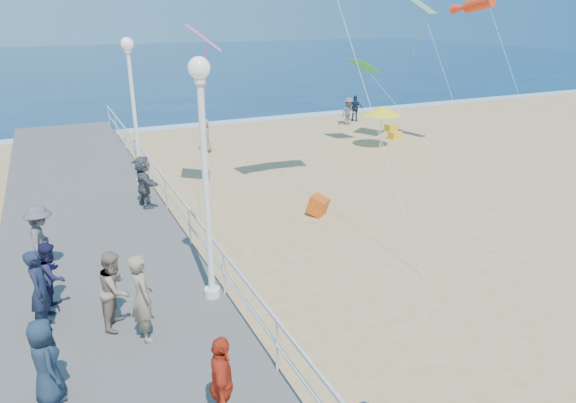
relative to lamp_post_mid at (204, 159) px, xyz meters
name	(u,v)px	position (x,y,z in m)	size (l,w,h in m)	color
ground	(402,266)	(5.35, 0.00, -3.66)	(160.00, 160.00, 0.00)	tan
ocean	(108,63)	(5.35, 65.00, -3.65)	(160.00, 90.00, 0.05)	#0C294B
surf_line	(197,125)	(5.35, 20.50, -3.63)	(160.00, 1.20, 0.04)	white
boardwalk	(116,326)	(-2.15, 0.00, -3.46)	(5.00, 44.00, 0.40)	slate
railing	(223,260)	(0.30, 0.00, -2.41)	(0.05, 42.00, 0.55)	white
lamp_post_mid	(204,159)	(0.00, 0.00, 0.00)	(0.44, 0.44, 5.32)	white
lamp_post_far	(133,97)	(0.00, 9.00, 0.00)	(0.44, 0.44, 5.32)	white
spectator_0	(40,290)	(-3.46, 0.24, -2.39)	(0.64, 0.42, 1.75)	#192037
spectator_1	(115,289)	(-2.09, -0.27, -2.43)	(0.81, 0.63, 1.67)	gray
spectator_2	(42,241)	(-3.41, 2.78, -2.36)	(1.17, 0.67, 1.81)	#535358
spectator_3	(222,385)	(-1.01, -3.91, -2.44)	(0.96, 0.40, 1.64)	red
spectator_4	(45,361)	(-3.43, -2.09, -2.49)	(0.75, 0.49, 1.53)	#1C2A3D
spectator_5	(144,182)	(-0.28, 6.52, -2.39)	(1.62, 0.52, 1.75)	#525156
spectator_6	(142,297)	(-1.67, -0.97, -2.35)	(0.66, 0.44, 1.82)	gray
spectator_7	(52,276)	(-3.25, 1.01, -2.48)	(0.75, 0.59, 1.55)	#1D1C3E
beach_walker_a	(348,111)	(13.80, 16.73, -2.83)	(1.08, 0.62, 1.67)	#5A5A5F
beach_walker_b	(355,109)	(14.77, 17.50, -2.85)	(0.95, 0.39, 1.61)	#192338
beach_walker_c	(205,135)	(4.01, 14.09, -2.83)	(0.81, 0.53, 1.66)	gray
box_kite	(318,207)	(5.02, 4.25, -3.36)	(0.55, 0.55, 0.60)	red
beach_umbrella	(382,111)	(12.28, 11.10, -1.75)	(1.90, 1.90, 2.14)	white
beach_chair_left	(395,135)	(14.15, 12.40, -3.46)	(0.55, 0.55, 0.40)	yellow
beach_chair_right	(391,128)	(15.11, 14.08, -3.46)	(0.55, 0.55, 0.40)	yellow
kite_windsock	(479,4)	(15.38, 8.60, 3.21)	(0.56, 0.56, 2.24)	red
kite_diamond_pink	(203,37)	(2.17, 7.11, 2.08)	(1.37, 1.37, 0.02)	#FF5DC6
kite_diamond_multi	(421,4)	(13.46, 10.25, 3.19)	(1.47, 1.47, 0.02)	#17A0C3
kite_diamond_green	(364,66)	(11.56, 11.84, 0.38)	(1.33, 1.33, 0.02)	green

